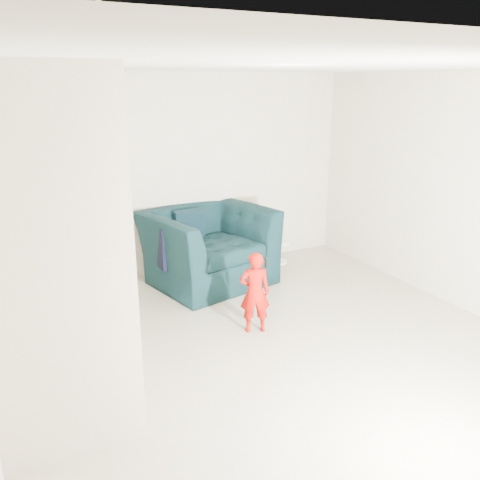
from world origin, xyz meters
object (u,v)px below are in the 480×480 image
(toddler, at_px, (255,292))
(staircase, at_px, (47,284))
(side_table, at_px, (279,248))
(armchair, at_px, (208,247))

(toddler, distance_m, staircase, 2.10)
(side_table, distance_m, staircase, 3.90)
(armchair, xyz_separation_m, staircase, (-2.16, -1.60, 0.46))
(staircase, bearing_deg, armchair, 36.53)
(toddler, bearing_deg, armchair, -74.09)
(side_table, relative_size, staircase, 0.10)
(armchair, height_order, side_table, armchair)
(armchair, distance_m, toddler, 1.53)
(staircase, bearing_deg, side_table, 28.21)
(toddler, bearing_deg, staircase, 22.84)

